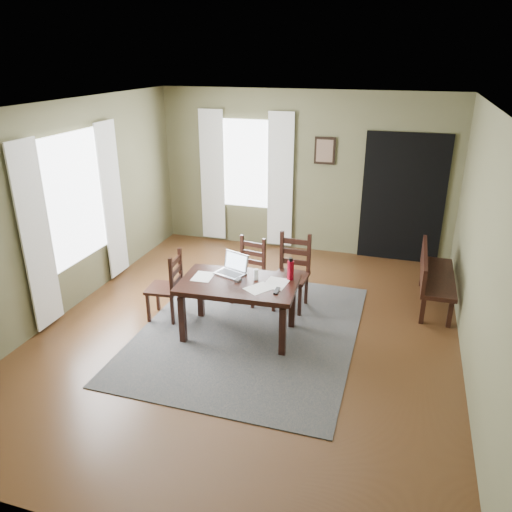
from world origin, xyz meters
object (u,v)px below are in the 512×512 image
(dining_table, at_px, (238,289))
(chair_back_left, at_px, (249,271))
(bench, at_px, (432,274))
(water_bottle, at_px, (291,270))
(chair_back_right, at_px, (292,273))
(chair_end, at_px, (167,287))
(laptop, at_px, (233,268))

(dining_table, distance_m, chair_back_left, 0.94)
(bench, distance_m, water_bottle, 2.14)
(chair_back_right, bearing_deg, chair_end, -149.29)
(chair_end, bearing_deg, laptop, 92.53)
(chair_end, height_order, chair_back_right, chair_back_right)
(dining_table, xyz_separation_m, chair_back_left, (-0.16, 0.90, -0.18))
(chair_back_left, distance_m, laptop, 0.74)
(chair_back_right, bearing_deg, chair_back_left, -177.75)
(laptop, bearing_deg, dining_table, -37.36)
(chair_end, bearing_deg, chair_back_left, 127.27)
(dining_table, height_order, chair_back_right, chair_back_right)
(chair_back_left, relative_size, chair_back_right, 0.89)
(chair_back_left, relative_size, bench, 0.66)
(chair_back_right, bearing_deg, dining_table, -114.01)
(chair_back_left, height_order, chair_back_right, chair_back_right)
(dining_table, distance_m, water_bottle, 0.66)
(dining_table, height_order, bench, bench)
(chair_back_left, height_order, laptop, laptop)
(water_bottle, bearing_deg, chair_end, -174.66)
(dining_table, distance_m, chair_back_right, 1.02)
(chair_end, distance_m, bench, 3.55)
(chair_back_right, height_order, laptop, chair_back_right)
(chair_back_right, height_order, bench, chair_back_right)
(chair_back_left, bearing_deg, chair_end, -128.00)
(chair_back_right, height_order, water_bottle, chair_back_right)
(chair_end, bearing_deg, bench, 107.61)
(dining_table, height_order, laptop, laptop)
(chair_back_left, xyz_separation_m, laptop, (0.01, -0.66, 0.33))
(chair_end, distance_m, chair_back_right, 1.65)
(dining_table, height_order, chair_back_left, chair_back_left)
(chair_end, height_order, water_bottle, water_bottle)
(water_bottle, bearing_deg, chair_back_left, 138.74)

